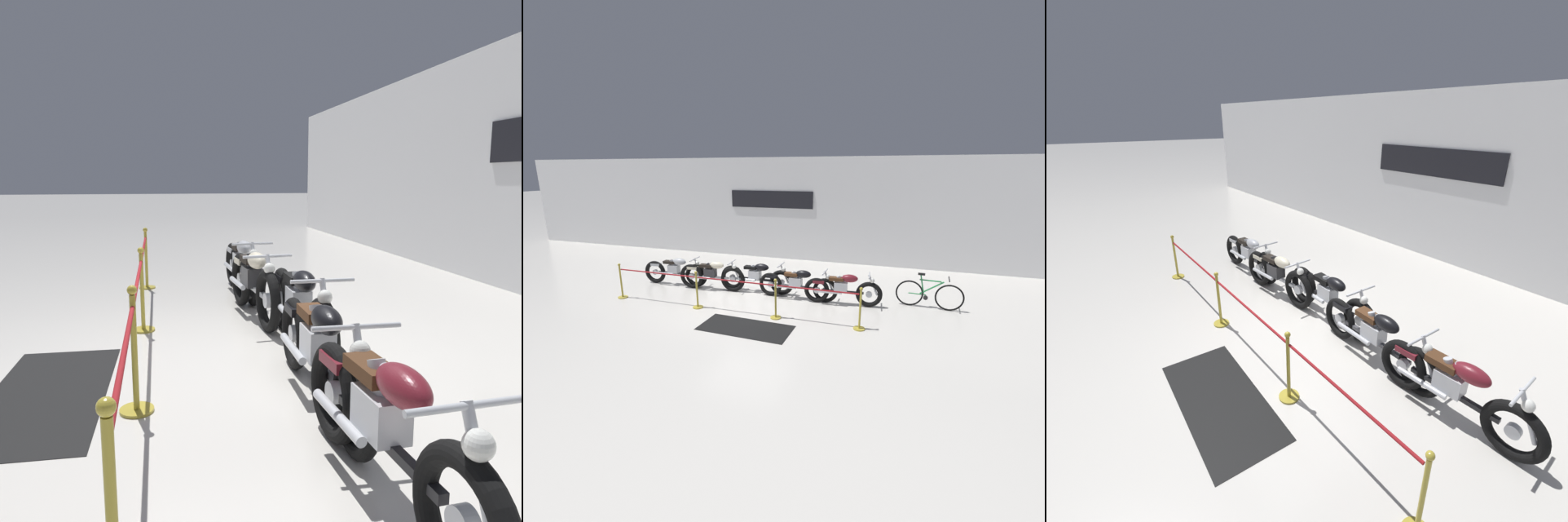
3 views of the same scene
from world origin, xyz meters
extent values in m
plane|color=silver|center=(0.00, 0.00, 0.00)|extent=(120.00, 120.00, 0.00)
torus|color=black|center=(-2.02, 0.57, 0.38)|extent=(0.76, 0.17, 0.76)
torus|color=black|center=(-3.54, 0.50, 0.38)|extent=(0.76, 0.17, 0.76)
cylinder|color=silver|center=(-2.02, 0.57, 0.38)|extent=(0.18, 0.09, 0.17)
cylinder|color=silver|center=(-3.54, 0.50, 0.38)|extent=(0.18, 0.09, 0.17)
cylinder|color=silver|center=(-1.93, 0.58, 0.66)|extent=(0.31, 0.07, 0.59)
cube|color=silver|center=(-2.83, 0.53, 0.54)|extent=(0.37, 0.24, 0.26)
cylinder|color=silver|center=(-2.79, 0.54, 0.74)|extent=(0.18, 0.12, 0.24)
cylinder|color=silver|center=(-2.87, 0.53, 0.74)|extent=(0.18, 0.12, 0.24)
cylinder|color=silver|center=(-3.12, 0.38, 0.40)|extent=(0.70, 0.11, 0.07)
cube|color=#47474C|center=(-2.78, 0.54, 0.40)|extent=(1.22, 0.12, 0.06)
ellipsoid|color=#B7BABF|center=(-2.60, 0.55, 0.80)|extent=(0.47, 0.24, 0.22)
cube|color=black|center=(-2.96, 0.53, 0.76)|extent=(0.41, 0.22, 0.09)
cube|color=#B7BABF|center=(-3.49, 0.50, 0.64)|extent=(0.33, 0.18, 0.08)
cylinder|color=silver|center=(-2.04, 0.57, 0.93)|extent=(0.07, 0.62, 0.04)
sphere|color=silver|center=(-1.96, 0.58, 0.79)|extent=(0.14, 0.14, 0.14)
torus|color=black|center=(-0.69, 0.51, 0.39)|extent=(0.80, 0.19, 0.79)
torus|color=black|center=(-2.09, 0.41, 0.39)|extent=(0.80, 0.19, 0.79)
cylinder|color=silver|center=(-0.69, 0.51, 0.39)|extent=(0.19, 0.09, 0.19)
cylinder|color=silver|center=(-2.09, 0.41, 0.39)|extent=(0.19, 0.09, 0.19)
cylinder|color=silver|center=(-0.60, 0.52, 0.68)|extent=(0.31, 0.08, 0.59)
cube|color=#2D2D30|center=(-1.44, 0.46, 0.55)|extent=(0.38, 0.25, 0.26)
cylinder|color=#2D2D30|center=(-1.39, 0.46, 0.75)|extent=(0.19, 0.12, 0.24)
cylinder|color=#2D2D30|center=(-1.48, 0.45, 0.75)|extent=(0.19, 0.12, 0.24)
cylinder|color=silver|center=(-1.72, 0.29, 0.41)|extent=(0.70, 0.12, 0.07)
cube|color=#ADAFB5|center=(-1.39, 0.46, 0.41)|extent=(1.12, 0.15, 0.06)
ellipsoid|color=beige|center=(-1.21, 0.47, 0.81)|extent=(0.48, 0.25, 0.22)
cube|color=black|center=(-1.57, 0.45, 0.77)|extent=(0.41, 0.23, 0.09)
cube|color=beige|center=(-2.04, 0.41, 0.68)|extent=(0.33, 0.18, 0.08)
cylinder|color=silver|center=(-0.71, 0.51, 0.94)|extent=(0.08, 0.62, 0.04)
sphere|color=silver|center=(-0.63, 0.52, 0.80)|extent=(0.14, 0.14, 0.14)
torus|color=black|center=(0.85, 0.71, 0.39)|extent=(0.77, 0.15, 0.77)
torus|color=black|center=(-0.80, 0.73, 0.39)|extent=(0.77, 0.15, 0.77)
cylinder|color=silver|center=(0.85, 0.71, 0.39)|extent=(0.18, 0.08, 0.18)
cylinder|color=silver|center=(-0.80, 0.73, 0.39)|extent=(0.18, 0.08, 0.18)
cylinder|color=silver|center=(0.94, 0.71, 0.67)|extent=(0.30, 0.06, 0.59)
cube|color=silver|center=(-0.02, 0.72, 0.55)|extent=(0.36, 0.22, 0.26)
cylinder|color=silver|center=(0.02, 0.72, 0.75)|extent=(0.18, 0.11, 0.24)
cylinder|color=silver|center=(-0.07, 0.72, 0.75)|extent=(0.18, 0.11, 0.24)
cylinder|color=silver|center=(-0.33, 0.58, 0.41)|extent=(0.70, 0.08, 0.07)
cube|color=black|center=(0.03, 0.72, 0.41)|extent=(1.32, 0.07, 0.06)
ellipsoid|color=black|center=(0.21, 0.72, 0.81)|extent=(0.46, 0.23, 0.22)
cube|color=black|center=(-0.15, 0.72, 0.77)|extent=(0.40, 0.20, 0.09)
cube|color=black|center=(-0.75, 0.73, 0.66)|extent=(0.32, 0.16, 0.08)
cylinder|color=silver|center=(0.83, 0.71, 0.94)|extent=(0.04, 0.62, 0.04)
sphere|color=silver|center=(0.91, 0.71, 0.80)|extent=(0.14, 0.14, 0.14)
torus|color=black|center=(2.24, 0.48, 0.36)|extent=(0.72, 0.12, 0.72)
torus|color=black|center=(0.57, 0.51, 0.36)|extent=(0.72, 0.12, 0.72)
cylinder|color=silver|center=(2.24, 0.48, 0.36)|extent=(0.17, 0.08, 0.17)
cylinder|color=silver|center=(0.57, 0.51, 0.36)|extent=(0.17, 0.08, 0.17)
cylinder|color=silver|center=(2.33, 0.48, 0.64)|extent=(0.30, 0.06, 0.59)
cube|color=silver|center=(1.35, 0.50, 0.52)|extent=(0.36, 0.23, 0.26)
cylinder|color=silver|center=(1.39, 0.50, 0.72)|extent=(0.18, 0.11, 0.24)
cylinder|color=silver|center=(1.31, 0.50, 0.72)|extent=(0.18, 0.11, 0.24)
cylinder|color=silver|center=(1.05, 0.36, 0.38)|extent=(0.70, 0.08, 0.07)
cube|color=#47474C|center=(1.40, 0.50, 0.38)|extent=(1.34, 0.08, 0.06)
ellipsoid|color=black|center=(1.58, 0.49, 0.78)|extent=(0.46, 0.23, 0.22)
cube|color=#4C2D19|center=(1.22, 0.50, 0.74)|extent=(0.40, 0.21, 0.09)
cube|color=black|center=(0.62, 0.51, 0.62)|extent=(0.32, 0.17, 0.08)
cylinder|color=silver|center=(2.22, 0.48, 0.91)|extent=(0.05, 0.62, 0.04)
sphere|color=silver|center=(2.30, 0.48, 0.77)|extent=(0.14, 0.14, 0.14)
torus|color=black|center=(2.01, 0.42, 0.36)|extent=(0.73, 0.17, 0.72)
cylinder|color=silver|center=(2.01, 0.42, 0.36)|extent=(0.17, 0.09, 0.17)
cylinder|color=silver|center=(3.55, 0.51, 0.65)|extent=(0.31, 0.07, 0.59)
cube|color=silver|center=(2.68, 0.46, 0.52)|extent=(0.37, 0.24, 0.26)
cylinder|color=silver|center=(2.72, 0.46, 0.72)|extent=(0.18, 0.12, 0.24)
cylinder|color=silver|center=(2.64, 0.46, 0.72)|extent=(0.18, 0.12, 0.24)
cylinder|color=silver|center=(2.39, 0.30, 0.38)|extent=(0.70, 0.11, 0.07)
cube|color=black|center=(2.73, 0.46, 0.38)|extent=(1.17, 0.13, 0.06)
ellipsoid|color=maroon|center=(2.91, 0.47, 0.78)|extent=(0.47, 0.25, 0.22)
cube|color=#4C2D19|center=(2.55, 0.45, 0.74)|extent=(0.41, 0.22, 0.09)
cube|color=maroon|center=(2.06, 0.42, 0.62)|extent=(0.33, 0.18, 0.08)
cylinder|color=silver|center=(3.44, 0.50, 0.91)|extent=(0.07, 0.62, 0.04)
sphere|color=silver|center=(3.52, 0.51, 0.77)|extent=(0.14, 0.14, 0.14)
cylinder|color=gold|center=(-3.58, -1.00, 0.01)|extent=(0.28, 0.28, 0.03)
cylinder|color=gold|center=(-3.58, -1.00, 0.50)|extent=(0.05, 0.05, 0.95)
sphere|color=gold|center=(-3.58, -1.00, 1.01)|extent=(0.08, 0.08, 0.08)
cylinder|color=maroon|center=(-2.30, -1.00, 0.88)|extent=(2.45, 0.04, 0.04)
cylinder|color=maroon|center=(0.12, -1.00, 0.88)|extent=(2.19, 0.04, 0.04)
cylinder|color=maroon|center=(2.31, -1.00, 0.88)|extent=(2.03, 0.04, 0.04)
cylinder|color=gold|center=(-1.02, -1.00, 0.01)|extent=(0.28, 0.28, 0.03)
cylinder|color=gold|center=(-1.02, -1.00, 0.50)|extent=(0.05, 0.05, 0.95)
sphere|color=gold|center=(-1.02, -1.00, 1.01)|extent=(0.08, 0.08, 0.08)
cylinder|color=gold|center=(1.26, -1.00, 0.01)|extent=(0.28, 0.28, 0.03)
cylinder|color=gold|center=(1.26, -1.00, 0.50)|extent=(0.05, 0.05, 0.95)
sphere|color=gold|center=(1.26, -1.00, 1.01)|extent=(0.08, 0.08, 0.08)
sphere|color=gold|center=(3.37, -1.00, 1.01)|extent=(0.08, 0.08, 0.08)
cube|color=black|center=(0.75, -1.78, 0.00)|extent=(2.28, 1.08, 0.01)
camera|label=1|loc=(5.28, -0.79, 1.88)|focal=35.00mm
camera|label=2|loc=(4.02, -8.84, 3.68)|focal=24.00mm
camera|label=3|loc=(4.40, -3.00, 3.55)|focal=24.00mm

